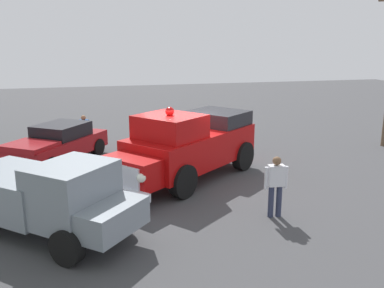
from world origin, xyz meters
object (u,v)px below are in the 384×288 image
Objects in this scene: parked_pickup at (46,196)px; lawn_chair_by_car at (29,181)px; spectator_seated at (84,128)px; classic_hot_rod at (57,144)px; spectator_standing at (276,182)px; lawn_chair_near_truck at (84,130)px; vintage_fire_truck at (188,145)px.

parked_pickup is 2.63m from lawn_chair_by_car.
classic_hot_rod is at bearing 70.85° from spectator_seated.
spectator_standing is at bearing 156.13° from lawn_chair_by_car.
classic_hot_rod is 2.76× the size of spectator_standing.
parked_pickup is 9.41m from lawn_chair_near_truck.
parked_pickup is at bearing -3.80° from spectator_standing.
classic_hot_rod is 3.18m from lawn_chair_near_truck.
spectator_standing is at bearing 117.27° from spectator_seated.
lawn_chair_by_car is 0.79× the size of spectator_seated.
vintage_fire_truck is at bearing 145.22° from classic_hot_rod.
lawn_chair_by_car is 6.91m from spectator_seated.
spectator_seated is at bearing 77.95° from lawn_chair_near_truck.
vintage_fire_truck reaches higher than lawn_chair_by_car.
lawn_chair_near_truck is at bearing -60.74° from vintage_fire_truck.
parked_pickup is at bearing 84.60° from lawn_chair_near_truck.
spectator_standing reaches higher than lawn_chair_near_truck.
vintage_fire_truck reaches higher than spectator_standing.
vintage_fire_truck is 3.97m from spectator_standing.
classic_hot_rod is 0.97× the size of parked_pickup.
classic_hot_rod reaches higher than spectator_seated.
vintage_fire_truck is at bearing 119.99° from spectator_seated.
lawn_chair_by_car is (0.71, -2.50, -0.40)m from parked_pickup.
lawn_chair_near_truck is 7.04m from lawn_chair_by_car.
spectator_standing is (-6.53, 2.89, 0.37)m from lawn_chair_by_car.
lawn_chair_by_car is at bearing -23.87° from spectator_standing.
lawn_chair_near_truck is (-0.88, -9.36, -0.40)m from parked_pickup.
lawn_chair_by_car is 0.61× the size of spectator_standing.
parked_pickup is 9.28m from spectator_seated.
spectator_standing is at bearing 112.54° from vintage_fire_truck.
lawn_chair_by_car is at bearing 76.91° from lawn_chair_near_truck.
spectator_standing is (-4.96, 9.62, 0.27)m from spectator_seated.
lawn_chair_by_car is at bearing 81.60° from classic_hot_rod.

